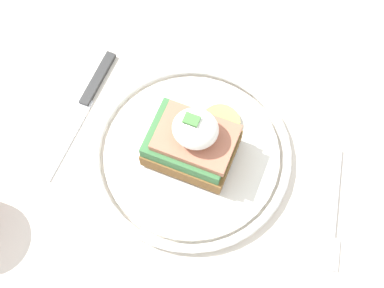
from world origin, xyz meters
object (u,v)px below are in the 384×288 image
at_px(knife, 85,103).
at_px(plate, 192,153).
at_px(sandwich, 193,140).
at_px(fork, 332,214).

bearing_deg(knife, plate, 174.49).
relative_size(sandwich, knife, 0.58).
bearing_deg(sandwich, knife, -5.14).
distance_m(fork, knife, 0.32).
bearing_deg(fork, plate, -2.79).
height_order(sandwich, knife, sandwich).
relative_size(plate, fork, 1.63).
bearing_deg(fork, sandwich, -3.09).
xyz_separation_m(plate, fork, (-0.17, 0.01, -0.01)).
distance_m(plate, fork, 0.17).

